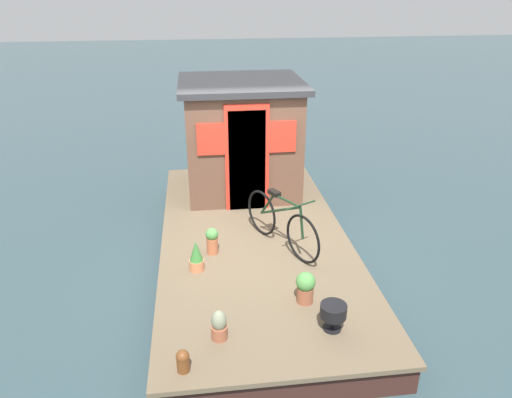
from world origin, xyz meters
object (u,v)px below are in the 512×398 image
object	(u,v)px
charcoal_grill	(333,312)
mooring_bollard	(183,360)
potted_plant_lavender	(196,256)
potted_plant_basil	(305,287)
houseboat_cabin	(242,136)
bicycle	(281,223)
potted_plant_ivy	(219,325)
potted_plant_succulent	(212,240)

from	to	relation	value
charcoal_grill	mooring_bollard	world-z (taller)	charcoal_grill
charcoal_grill	potted_plant_lavender	bearing A→B (deg)	46.42
potted_plant_basil	charcoal_grill	world-z (taller)	potted_plant_basil
houseboat_cabin	charcoal_grill	distance (m)	4.21
bicycle	charcoal_grill	bearing A→B (deg)	-172.20
houseboat_cabin	potted_plant_basil	size ratio (longest dim) A/B	5.29
potted_plant_lavender	mooring_bollard	world-z (taller)	potted_plant_lavender
bicycle	potted_plant_ivy	size ratio (longest dim) A/B	4.20
potted_plant_lavender	mooring_bollard	size ratio (longest dim) A/B	1.76
bicycle	potted_plant_lavender	size ratio (longest dim) A/B	3.45
houseboat_cabin	mooring_bollard	world-z (taller)	houseboat_cabin
potted_plant_basil	potted_plant_succulent	distance (m)	1.66
potted_plant_lavender	potted_plant_basil	world-z (taller)	potted_plant_lavender
potted_plant_ivy	houseboat_cabin	bearing A→B (deg)	-9.19
potted_plant_succulent	potted_plant_ivy	bearing A→B (deg)	179.81
houseboat_cabin	bicycle	bearing A→B (deg)	-171.29
bicycle	potted_plant_ivy	bearing A→B (deg)	151.87
potted_plant_basil	bicycle	bearing A→B (deg)	2.72
potted_plant_ivy	mooring_bollard	distance (m)	0.58
potted_plant_lavender	charcoal_grill	xyz separation A→B (m)	(-1.41, -1.48, 0.02)
potted_plant_basil	potted_plant_succulent	size ratio (longest dim) A/B	1.02
potted_plant_lavender	bicycle	bearing A→B (deg)	-68.93
houseboat_cabin	mooring_bollard	bearing A→B (deg)	166.97
potted_plant_lavender	charcoal_grill	distance (m)	2.04
potted_plant_ivy	potted_plant_succulent	distance (m)	1.81
bicycle	potted_plant_ivy	distance (m)	2.13
potted_plant_ivy	charcoal_grill	bearing A→B (deg)	-90.29
bicycle	mooring_bollard	world-z (taller)	bicycle
houseboat_cabin	mooring_bollard	distance (m)	4.72
potted_plant_succulent	bicycle	bearing A→B (deg)	-86.56
potted_plant_lavender	mooring_bollard	bearing A→B (deg)	174.92
potted_plant_succulent	mooring_bollard	world-z (taller)	potted_plant_succulent
bicycle	mooring_bollard	size ratio (longest dim) A/B	6.08
bicycle	charcoal_grill	distance (m)	1.90
potted_plant_basil	charcoal_grill	xyz separation A→B (m)	(-0.53, -0.19, 0.02)
potted_plant_lavender	potted_plant_basil	distance (m)	1.55
houseboat_cabin	charcoal_grill	bearing A→B (deg)	-171.71
potted_plant_ivy	mooring_bollard	size ratio (longest dim) A/B	1.45
potted_plant_lavender	charcoal_grill	world-z (taller)	potted_plant_lavender
potted_plant_succulent	charcoal_grill	size ratio (longest dim) A/B	1.22
potted_plant_basil	potted_plant_succulent	bearing A→B (deg)	39.50
potted_plant_lavender	potted_plant_basil	size ratio (longest dim) A/B	1.09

